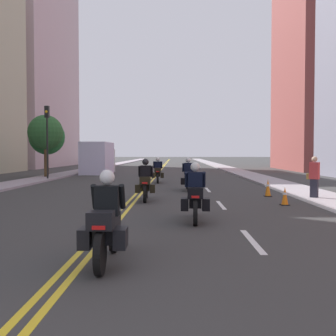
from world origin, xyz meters
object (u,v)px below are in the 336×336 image
at_px(motorcycle_3, 188,177).
at_px(street_tree_1, 45,132).
at_px(motorcycle_0, 106,225).
at_px(traffic_cone_1, 268,188).
at_px(traffic_light_near, 47,129).
at_px(pedestrian_0, 314,178).
at_px(parked_truck, 99,159).
at_px(motorcycle_2, 145,184).
at_px(motorcycle_4, 158,172).
at_px(motorcycle_1, 195,197).
at_px(street_tree_0, 47,137).
at_px(traffic_cone_0, 285,196).

height_order(motorcycle_3, street_tree_1, street_tree_1).
height_order(motorcycle_0, traffic_cone_1, motorcycle_0).
relative_size(traffic_light_near, pedestrian_0, 2.91).
xyz_separation_m(motorcycle_0, motorcycle_3, (1.80, 13.54, -0.01)).
relative_size(traffic_cone_1, parked_truck, 0.12).
xyz_separation_m(motorcycle_2, motorcycle_4, (0.07, 9.60, -0.01)).
distance_m(traffic_light_near, parked_truck, 9.53).
bearing_deg(traffic_light_near, motorcycle_2, -57.33).
height_order(traffic_cone_1, parked_truck, parked_truck).
distance_m(street_tree_1, parked_truck, 7.55).
distance_m(motorcycle_2, pedestrian_0, 6.66).
distance_m(motorcycle_1, traffic_cone_1, 7.33).
height_order(motorcycle_2, motorcycle_4, motorcycle_2).
distance_m(motorcycle_2, street_tree_0, 18.11).
bearing_deg(traffic_light_near, street_tree_0, 107.84).
bearing_deg(traffic_cone_0, traffic_light_near, 134.10).
distance_m(motorcycle_2, traffic_cone_1, 5.42).
height_order(traffic_cone_1, traffic_light_near, traffic_light_near).
xyz_separation_m(traffic_cone_1, traffic_light_near, (-12.73, 10.16, 3.09)).
bearing_deg(traffic_cone_0, motorcycle_2, 165.99).
height_order(motorcycle_0, pedestrian_0, pedestrian_0).
height_order(motorcycle_2, pedestrian_0, pedestrian_0).
xyz_separation_m(pedestrian_0, parked_truck, (-12.42, 20.68, 0.37)).
bearing_deg(motorcycle_0, street_tree_0, 109.00).
xyz_separation_m(motorcycle_2, traffic_light_near, (-7.57, 11.81, 2.80)).
bearing_deg(motorcycle_4, motorcycle_1, -85.57).
bearing_deg(motorcycle_3, pedestrian_0, -41.37).
distance_m(traffic_light_near, pedestrian_0, 18.52).
bearing_deg(motorcycle_1, traffic_cone_0, 48.65).
bearing_deg(motorcycle_2, traffic_light_near, 120.44).
xyz_separation_m(motorcycle_0, street_tree_0, (-8.82, 24.79, 2.43)).
distance_m(street_tree_0, street_tree_1, 1.55).
distance_m(motorcycle_1, pedestrian_0, 7.06).
bearing_deg(motorcycle_3, motorcycle_0, -98.23).
bearing_deg(traffic_cone_0, motorcycle_3, 120.18).
relative_size(motorcycle_2, motorcycle_3, 1.03).
bearing_deg(street_tree_1, motorcycle_4, -28.18).
bearing_deg(motorcycle_4, motorcycle_3, -73.59).
distance_m(motorcycle_4, parked_truck, 12.74).
xyz_separation_m(street_tree_1, parked_truck, (2.67, 6.75, -2.10)).
bearing_deg(street_tree_1, motorcycle_0, -70.06).
xyz_separation_m(traffic_light_near, pedestrian_0, (14.22, -11.58, -2.57)).
bearing_deg(street_tree_0, traffic_cone_0, -50.56).
distance_m(motorcycle_4, street_tree_1, 10.03).
distance_m(motorcycle_3, traffic_cone_0, 6.56).
distance_m(traffic_cone_1, street_tree_0, 19.95).
xyz_separation_m(traffic_light_near, parked_truck, (1.80, 9.10, -2.20)).
xyz_separation_m(motorcycle_2, street_tree_0, (-8.80, 15.64, 2.43)).
bearing_deg(motorcycle_1, pedestrian_0, 48.06).
relative_size(motorcycle_1, traffic_cone_0, 3.44).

